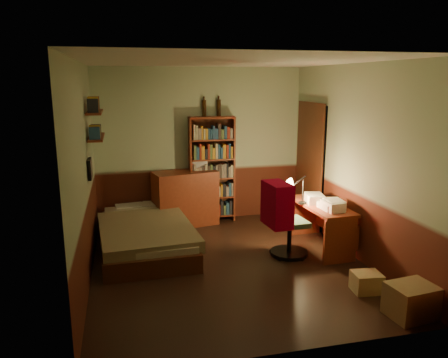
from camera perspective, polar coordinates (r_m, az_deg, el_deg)
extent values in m
cube|color=black|center=(5.90, 0.57, -11.10)|extent=(3.50, 4.00, 0.02)
cube|color=silver|center=(5.40, 0.63, 15.23)|extent=(3.50, 4.00, 0.02)
cube|color=#A4B993|center=(7.44, -3.13, 4.41)|extent=(3.50, 0.02, 2.60)
cube|color=#A4B993|center=(5.37, -17.96, 0.56)|extent=(0.02, 4.00, 2.60)
cube|color=#A4B993|center=(6.16, 16.71, 2.15)|extent=(0.02, 4.00, 2.60)
cube|color=#A4B993|center=(3.64, 8.24, -4.55)|extent=(3.50, 0.02, 2.60)
cube|color=black|center=(7.33, 11.27, 1.68)|extent=(0.06, 0.90, 2.00)
cube|color=#3B1C0E|center=(7.32, 11.02, 1.67)|extent=(0.02, 0.98, 2.08)
cube|color=olive|center=(6.47, -10.23, -5.89)|extent=(1.26, 2.27, 0.66)
cube|color=maroon|center=(7.33, -5.09, -2.49)|extent=(1.11, 0.71, 0.91)
cube|color=#B2B2B7|center=(7.37, -3.38, 1.85)|extent=(0.28, 0.21, 0.15)
cube|color=maroon|center=(7.39, -1.54, 1.19)|extent=(0.78, 0.29, 1.79)
cylinder|color=black|center=(7.34, -2.62, 9.22)|extent=(0.08, 0.08, 0.27)
cylinder|color=black|center=(7.39, -0.70, 9.29)|extent=(0.09, 0.09, 0.28)
cube|color=maroon|center=(6.49, 12.51, -6.01)|extent=(0.56, 1.24, 0.65)
cube|color=silver|center=(6.44, 11.75, -2.51)|extent=(0.29, 0.36, 0.13)
cone|color=black|center=(6.30, 10.30, -0.41)|extent=(0.22, 0.22, 0.63)
cube|color=#30553B|center=(6.05, 8.64, -4.74)|extent=(0.61, 0.55, 1.15)
cube|color=maroon|center=(5.53, 7.10, 2.93)|extent=(0.32, 0.53, 0.59)
cube|color=maroon|center=(6.40, -16.34, 5.26)|extent=(0.20, 0.90, 0.03)
cube|color=maroon|center=(6.36, -16.53, 8.39)|extent=(0.20, 0.90, 0.03)
cube|color=black|center=(5.96, -17.12, 1.29)|extent=(0.04, 0.32, 0.26)
cube|color=olive|center=(5.02, 23.27, -14.40)|extent=(0.50, 0.42, 0.34)
cube|color=olive|center=(5.41, 18.13, -12.68)|extent=(0.34, 0.29, 0.22)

